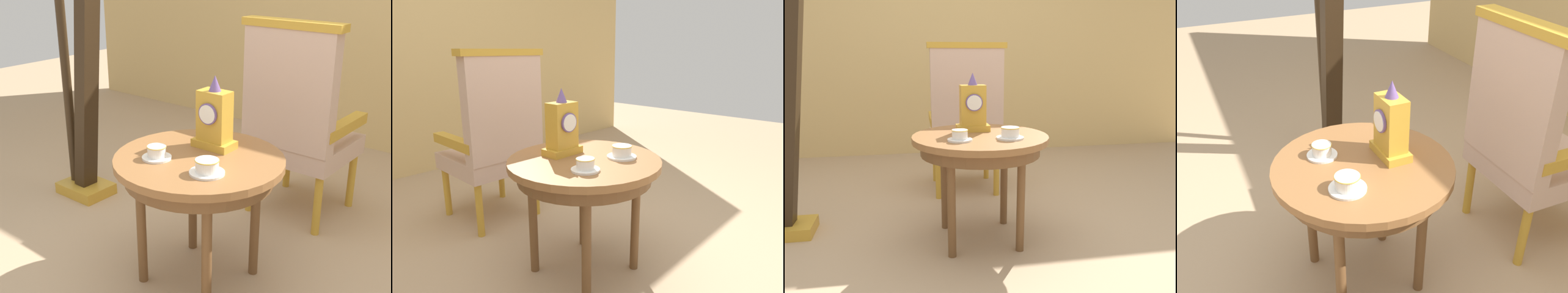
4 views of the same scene
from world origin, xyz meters
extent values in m
plane|color=tan|center=(0.00, 0.00, 0.00)|extent=(10.00, 10.00, 0.00)
cylinder|color=brown|center=(0.02, 0.01, 0.60)|extent=(0.75, 0.75, 0.03)
cylinder|color=brown|center=(0.02, 0.01, 0.55)|extent=(0.66, 0.66, 0.07)
cylinder|color=brown|center=(0.20, 0.19, 0.29)|extent=(0.04, 0.04, 0.58)
cylinder|color=brown|center=(-0.17, 0.19, 0.29)|extent=(0.04, 0.04, 0.58)
cylinder|color=brown|center=(-0.17, -0.18, 0.29)|extent=(0.04, 0.04, 0.58)
cylinder|color=brown|center=(0.20, -0.18, 0.29)|extent=(0.04, 0.04, 0.58)
cylinder|color=white|center=(-0.11, -0.12, 0.62)|extent=(0.13, 0.13, 0.01)
cylinder|color=white|center=(-0.11, -0.12, 0.65)|extent=(0.08, 0.08, 0.05)
torus|color=gold|center=(-0.11, -0.12, 0.67)|extent=(0.09, 0.09, 0.00)
cylinder|color=white|center=(0.16, -0.12, 0.62)|extent=(0.15, 0.15, 0.01)
cylinder|color=white|center=(0.16, -0.12, 0.65)|extent=(0.10, 0.10, 0.05)
torus|color=gold|center=(0.16, -0.12, 0.68)|extent=(0.10, 0.10, 0.00)
cube|color=gold|center=(0.00, 0.14, 0.64)|extent=(0.19, 0.11, 0.04)
cube|color=gold|center=(0.00, 0.14, 0.77)|extent=(0.14, 0.09, 0.23)
cylinder|color=#664C8C|center=(0.00, 0.09, 0.79)|extent=(0.10, 0.01, 0.10)
cylinder|color=white|center=(0.00, 0.09, 0.79)|extent=(0.08, 0.00, 0.08)
cone|color=#664C8C|center=(0.00, 0.14, 0.92)|extent=(0.06, 0.06, 0.07)
cube|color=#CCA893|center=(0.06, 0.94, 0.41)|extent=(0.53, 0.53, 0.11)
cube|color=#CCA893|center=(0.06, 0.72, 0.78)|extent=(0.52, 0.10, 0.64)
cube|color=gold|center=(0.06, 0.72, 1.12)|extent=(0.56, 0.11, 0.04)
cube|color=gold|center=(0.29, 0.94, 0.57)|extent=(0.08, 0.47, 0.06)
cube|color=gold|center=(-0.17, 0.95, 0.57)|extent=(0.08, 0.47, 0.06)
cylinder|color=gold|center=(0.29, 1.16, 0.18)|extent=(0.04, 0.04, 0.35)
cylinder|color=gold|center=(-0.15, 1.17, 0.18)|extent=(0.04, 0.04, 0.35)
cylinder|color=gold|center=(0.28, 0.72, 0.18)|extent=(0.04, 0.04, 0.35)
cylinder|color=gold|center=(-0.16, 0.73, 0.18)|extent=(0.04, 0.04, 0.35)
cube|color=gold|center=(-1.11, 0.27, 0.04)|extent=(0.32, 0.24, 0.07)
cylinder|color=#332314|center=(-1.21, 0.27, 0.93)|extent=(0.06, 0.06, 1.72)
cube|color=black|center=(-1.01, 0.27, 0.86)|extent=(0.28, 0.11, 1.58)
camera|label=1|loc=(1.29, -1.61, 1.45)|focal=46.70mm
camera|label=2|loc=(-1.21, -1.15, 1.14)|focal=33.13mm
camera|label=3|loc=(-0.38, -2.11, 1.04)|focal=36.44mm
camera|label=4|loc=(1.42, -0.61, 1.59)|focal=40.71mm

